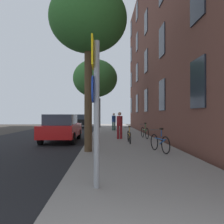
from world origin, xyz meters
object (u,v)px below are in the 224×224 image
Objects in this scene: sign_post at (95,100)px; bicycle_0 at (160,143)px; traffic_light at (99,107)px; pedestrian_0 at (120,124)px; car_0 at (61,128)px; tree_far at (95,79)px; pedestrian_1 at (114,121)px; tree_near at (88,20)px; bicycle_2 at (145,132)px; bicycle_1 at (129,136)px; car_1 at (83,121)px.

bicycle_0 is (2.41, 4.23, -1.43)m from sign_post.
traffic_light is 2.04× the size of pedestrian_0.
traffic_light reaches higher than car_0.
tree_far is 4.84m from pedestrian_1.
pedestrian_0 is at bearing 104.77° from bicycle_0.
traffic_light is 12.54m from car_0.
pedestrian_1 is at bearing 82.47° from tree_near.
sign_post is at bearing -106.41° from bicycle_2.
bicycle_2 is 1.06× the size of pedestrian_1.
pedestrian_0 is at bearing 70.78° from tree_near.
tree_far is 10.40m from bicycle_0.
traffic_light is at bearing 99.58° from bicycle_0.
car_0 is (-4.77, 4.44, 0.35)m from bicycle_0.
bicycle_1 is 9.22m from pedestrian_1.
tree_far is at bearing 90.48° from tree_near.
pedestrian_1 is (1.09, 16.28, -0.87)m from sign_post.
pedestrian_1 is at bearing 86.16° from sign_post.
bicycle_1 is 16.58m from car_1.
car_0 is (-3.45, -7.61, -0.21)m from pedestrian_1.
pedestrian_0 is 1.01× the size of pedestrian_1.
pedestrian_1 is at bearing -62.33° from car_1.
tree_near is 7.68m from bicycle_2.
bicycle_1 is at bearing -87.44° from pedestrian_1.
car_0 is 1.05× the size of car_1.
sign_post reaches higher than pedestrian_0.
bicycle_0 is 12.14m from pedestrian_1.
sign_post is 1.89× the size of bicycle_0.
pedestrian_1 is 8.36m from car_0.
sign_post is 7.39m from bicycle_1.
pedestrian_0 reaches higher than bicycle_1.
bicycle_1 is (1.92, -13.86, -1.97)m from traffic_light.
pedestrian_1 is (-0.41, 9.19, 0.58)m from bicycle_1.
pedestrian_0 is at bearing -170.28° from bicycle_2.
sign_post is 9.05m from car_0.
bicycle_2 is at bearing 7.51° from car_0.
tree_far is 3.64× the size of pedestrian_1.
sign_post is 1.89× the size of pedestrian_1.
pedestrian_1 reaches higher than car_1.
bicycle_2 is 5.16m from car_0.
car_1 reaches higher than bicycle_1.
bicycle_2 reaches higher than bicycle_0.
tree_far is 1.42× the size of car_0.
traffic_light is 7.89m from tree_far.
car_1 is (-2.11, 2.22, -1.60)m from traffic_light.
car_1 reaches higher than bicycle_0.
bicycle_0 is at bearing -72.40° from bicycle_1.
sign_post reaches higher than bicycle_2.
pedestrian_0 is at bearing 100.56° from bicycle_1.
bicycle_2 is (3.16, -11.61, -1.94)m from traffic_light.
bicycle_2 is at bearing -69.12° from car_1.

